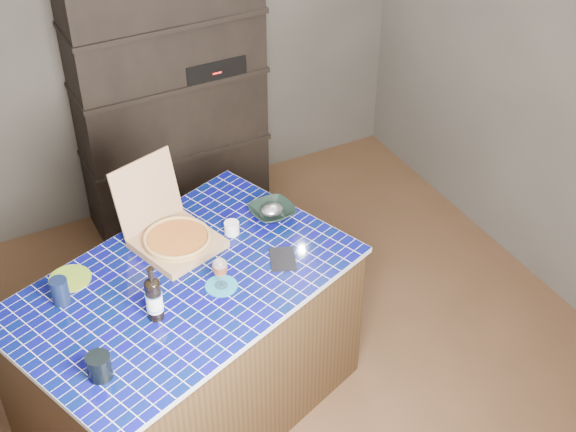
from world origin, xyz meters
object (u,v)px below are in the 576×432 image
mead_bottle (154,298)px  dvd_case (283,259)px  pizza_box (174,236)px  wine_glass (220,268)px  bowl (272,212)px  kitchen_island (188,348)px

mead_bottle → dvd_case: mead_bottle is taller
pizza_box → wine_glass: size_ratio=3.29×
wine_glass → dvd_case: bearing=6.0°
pizza_box → bowl: 0.54m
pizza_box → bowl: bearing=-18.9°
kitchen_island → wine_glass: wine_glass is taller
kitchen_island → mead_bottle: size_ratio=6.47×
bowl → wine_glass: bearing=-140.4°
wine_glass → bowl: bearing=39.6°
wine_glass → bowl: (0.46, 0.38, -0.09)m
mead_bottle → pizza_box: bearing=59.4°
kitchen_island → pizza_box: pizza_box is taller
dvd_case → bowl: bearing=92.8°
mead_bottle → wine_glass: bearing=8.6°
bowl → kitchen_island: bearing=-156.8°
mead_bottle → kitchen_island: bearing=42.0°
mead_bottle → bowl: size_ratio=1.27×
kitchen_island → bowl: bearing=2.9°
dvd_case → kitchen_island: bearing=-167.6°
pizza_box → wine_glass: pizza_box is taller
dvd_case → bowl: size_ratio=0.75×
wine_glass → mead_bottle: bearing=-171.4°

